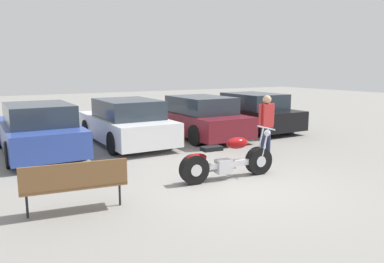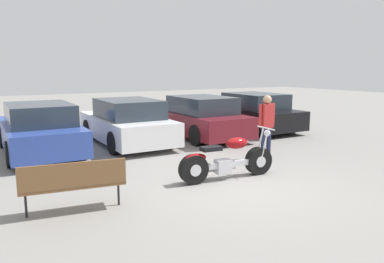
# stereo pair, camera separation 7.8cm
# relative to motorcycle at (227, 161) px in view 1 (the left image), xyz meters

# --- Properties ---
(ground_plane) EXTENTS (60.00, 60.00, 0.00)m
(ground_plane) POSITION_rel_motorcycle_xyz_m (-0.08, -0.49, -0.41)
(ground_plane) COLOR gray
(motorcycle) EXTENTS (2.28, 0.62, 1.07)m
(motorcycle) POSITION_rel_motorcycle_xyz_m (0.00, 0.00, 0.00)
(motorcycle) COLOR black
(motorcycle) RESTS_ON ground_plane
(parked_car_blue) EXTENTS (1.94, 4.38, 1.43)m
(parked_car_blue) POSITION_rel_motorcycle_xyz_m (-3.13, 4.69, 0.27)
(parked_car_blue) COLOR #2D479E
(parked_car_blue) RESTS_ON ground_plane
(parked_car_white) EXTENTS (1.94, 4.38, 1.43)m
(parked_car_white) POSITION_rel_motorcycle_xyz_m (-0.51, 4.77, 0.27)
(parked_car_white) COLOR white
(parked_car_white) RESTS_ON ground_plane
(parked_car_maroon) EXTENTS (1.94, 4.38, 1.43)m
(parked_car_maroon) POSITION_rel_motorcycle_xyz_m (2.11, 4.66, 0.27)
(parked_car_maroon) COLOR maroon
(parked_car_maroon) RESTS_ON ground_plane
(parked_car_black) EXTENTS (1.94, 4.38, 1.43)m
(parked_car_black) POSITION_rel_motorcycle_xyz_m (4.73, 4.99, 0.27)
(parked_car_black) COLOR black
(parked_car_black) RESTS_ON ground_plane
(park_bench) EXTENTS (1.74, 0.63, 0.89)m
(park_bench) POSITION_rel_motorcycle_xyz_m (-3.32, -0.33, 0.14)
(park_bench) COLOR brown
(park_bench) RESTS_ON ground_plane
(person_standing) EXTENTS (0.52, 0.23, 1.70)m
(person_standing) POSITION_rel_motorcycle_xyz_m (2.01, 1.01, 0.60)
(person_standing) COLOR #232847
(person_standing) RESTS_ON ground_plane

